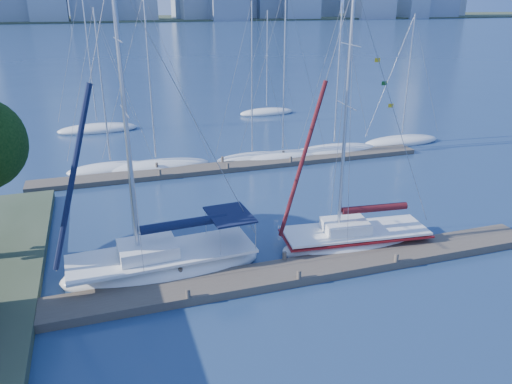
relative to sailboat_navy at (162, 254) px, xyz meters
name	(u,v)px	position (x,y,z in m)	size (l,w,h in m)	color
ground	(291,276)	(5.62, -2.10, -1.02)	(700.00, 700.00, 0.00)	navy
near_dock	(291,272)	(5.62, -2.10, -0.82)	(26.00, 2.00, 0.40)	brown
far_dock	(238,166)	(7.62, 13.90, -0.84)	(30.00, 1.80, 0.36)	brown
far_shore	(99,19)	(5.62, 317.90, -1.02)	(800.00, 100.00, 1.50)	#38472D
sailboat_navy	(162,254)	(0.00, 0.00, 0.00)	(9.39, 3.55, 13.92)	white
sailboat_maroon	(355,227)	(9.86, -0.29, 0.05)	(8.25, 3.44, 13.33)	white
bg_boat_0	(111,169)	(-1.60, 16.01, -0.77)	(6.71, 3.79, 11.87)	white
bg_boat_1	(156,166)	(1.68, 15.56, -0.77)	(8.35, 4.72, 12.67)	white
bg_boat_2	(252,158)	(9.22, 15.37, -0.78)	(5.97, 2.24, 12.25)	white
bg_boat_3	(283,156)	(11.65, 14.94, -0.77)	(7.18, 2.66, 13.55)	white
bg_boat_4	(334,151)	(16.29, 15.16, -0.76)	(8.09, 4.42, 12.13)	white
bg_boat_5	(401,141)	(23.40, 16.10, -0.78)	(7.33, 2.31, 11.28)	white
bg_boat_6	(98,129)	(-2.25, 28.97, -0.74)	(7.83, 4.37, 13.99)	white
bg_boat_7	(267,112)	(15.92, 31.24, -0.78)	(6.32, 2.65, 11.29)	white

